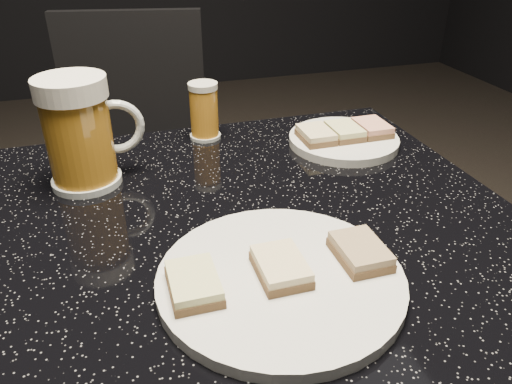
# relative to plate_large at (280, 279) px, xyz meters

# --- Properties ---
(plate_large) EXTENTS (0.26, 0.26, 0.01)m
(plate_large) POSITION_rel_plate_large_xyz_m (0.00, 0.00, 0.00)
(plate_large) COLOR silver
(plate_large) RESTS_ON table
(plate_small) EXTENTS (0.19, 0.19, 0.01)m
(plate_small) POSITION_rel_plate_large_xyz_m (0.23, 0.32, 0.00)
(plate_small) COLOR white
(plate_small) RESTS_ON table
(table) EXTENTS (0.70, 0.70, 0.75)m
(table) POSITION_rel_plate_large_xyz_m (0.01, 0.11, -0.25)
(table) COLOR black
(table) RESTS_ON floor
(beer_mug) EXTENTS (0.14, 0.10, 0.16)m
(beer_mug) POSITION_rel_plate_large_xyz_m (-0.19, 0.30, 0.07)
(beer_mug) COLOR white
(beer_mug) RESTS_ON table
(beer_tumbler) EXTENTS (0.05, 0.05, 0.10)m
(beer_tumbler) POSITION_rel_plate_large_xyz_m (0.01, 0.41, 0.04)
(beer_tumbler) COLOR silver
(beer_tumbler) RESTS_ON table
(chair) EXTENTS (0.47, 0.47, 0.87)m
(chair) POSITION_rel_plate_large_xyz_m (-0.10, 0.92, -0.26)
(chair) COLOR black
(chair) RESTS_ON floor
(canapes_on_plate_large) EXTENTS (0.23, 0.07, 0.02)m
(canapes_on_plate_large) POSITION_rel_plate_large_xyz_m (-0.00, 0.00, 0.02)
(canapes_on_plate_large) COLOR #4C3521
(canapes_on_plate_large) RESTS_ON plate_large
(canapes_on_plate_small) EXTENTS (0.15, 0.07, 0.02)m
(canapes_on_plate_small) POSITION_rel_plate_large_xyz_m (0.23, 0.32, 0.02)
(canapes_on_plate_small) COLOR #4C3521
(canapes_on_plate_small) RESTS_ON plate_small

